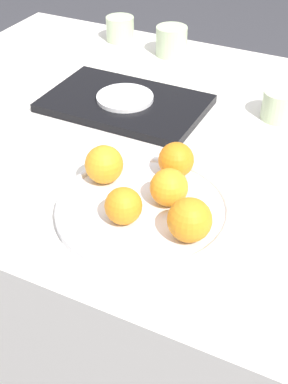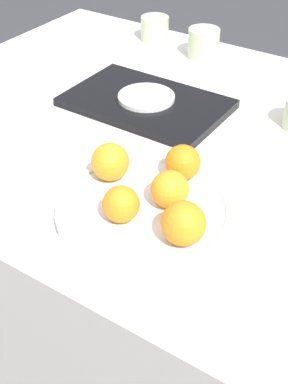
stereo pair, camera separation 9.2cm
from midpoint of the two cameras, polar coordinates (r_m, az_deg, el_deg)
The scene contains 13 objects.
ground_plane at distance 1.67m, azimuth -0.84°, elevation -14.41°, with size 12.00×12.00×0.00m, color #38383D.
table at distance 1.41m, azimuth -0.97°, elevation -5.54°, with size 1.34×1.01×0.71m.
fruit_platter at distance 0.95m, azimuth -2.79°, elevation -1.95°, with size 0.32×0.32×0.02m.
orange_0 at distance 0.90m, azimuth -5.15°, elevation -1.60°, with size 0.06×0.06×0.06m.
orange_1 at distance 0.86m, azimuth 1.85°, elevation -3.12°, with size 0.07×0.07×0.07m.
orange_2 at distance 0.99m, azimuth -6.94°, elevation 2.84°, with size 0.07×0.07×0.07m.
orange_3 at distance 1.00m, azimuth 0.82°, elevation 3.34°, with size 0.07×0.07×0.07m.
orange_4 at distance 0.93m, azimuth -0.14°, elevation 0.39°, with size 0.07×0.07×0.07m.
serving_tray at distance 1.28m, azimuth -4.12°, elevation 9.34°, with size 0.37×0.24×0.02m.
side_plate at distance 1.27m, azimuth -4.15°, elevation 9.94°, with size 0.13×0.13×0.01m.
cup_0 at distance 1.25m, azimuth 12.26°, elevation 8.98°, with size 0.08×0.08×0.07m.
cup_1 at distance 1.54m, azimuth 1.18°, elevation 15.76°, with size 0.09×0.09×0.08m.
cup_2 at distance 1.65m, azimuth -4.24°, elevation 16.93°, with size 0.08×0.08×0.07m.
Camera 1 is at (0.44, -0.94, 1.32)m, focal length 50.00 mm.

